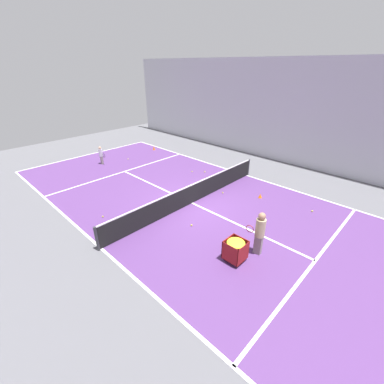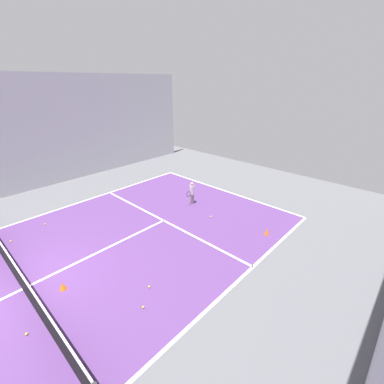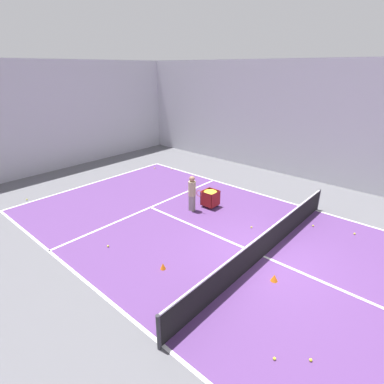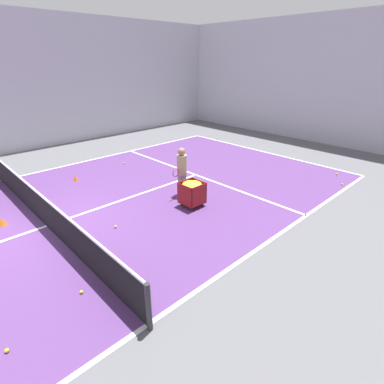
# 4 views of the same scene
# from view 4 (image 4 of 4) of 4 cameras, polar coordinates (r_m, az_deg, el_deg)

# --- Properties ---
(ground_plane) EXTENTS (32.21, 32.21, 0.00)m
(ground_plane) POSITION_cam_4_polar(r_m,az_deg,el_deg) (9.21, -25.89, -5.85)
(ground_plane) COLOR #5B5B60
(court_playing_area) EXTENTS (9.32, 20.87, 0.00)m
(court_playing_area) POSITION_cam_4_polar(r_m,az_deg,el_deg) (9.21, -25.89, -5.84)
(court_playing_area) COLOR #563370
(court_playing_area) RESTS_ON ground
(line_baseline_far) EXTENTS (9.32, 0.10, 0.00)m
(line_baseline_far) POSITION_cam_4_polar(r_m,az_deg,el_deg) (15.38, 13.43, 7.48)
(line_baseline_far) COLOR white
(line_baseline_far) RESTS_ON ground
(line_sideline_left) EXTENTS (0.10, 20.87, 0.00)m
(line_sideline_left) POSITION_cam_4_polar(r_m,az_deg,el_deg) (13.43, -32.54, 1.87)
(line_sideline_left) COLOR white
(line_sideline_left) RESTS_ON ground
(line_sideline_right) EXTENTS (0.10, 20.87, 0.00)m
(line_sideline_right) POSITION_cam_4_polar(r_m,az_deg,el_deg) (5.71, -8.59, -23.81)
(line_sideline_right) COLOR white
(line_sideline_right) RESTS_ON ground
(line_service_far) EXTENTS (9.32, 0.10, 0.00)m
(line_service_far) POSITION_cam_4_polar(r_m,az_deg,el_deg) (11.88, 0.71, 3.29)
(line_service_far) COLOR white
(line_service_far) RESTS_ON ground
(line_centre_service) EXTENTS (0.10, 11.48, 0.00)m
(line_centre_service) POSITION_cam_4_polar(r_m,az_deg,el_deg) (9.21, -25.90, -5.82)
(line_centre_service) COLOR white
(line_centre_service) RESTS_ON ground
(hall_enclosure_far) EXTENTS (16.66, 0.15, 6.31)m
(hall_enclosure_far) POSITION_cam_4_polar(r_m,az_deg,el_deg) (18.09, 21.44, 19.15)
(hall_enclosure_far) COLOR silver
(hall_enclosure_far) RESTS_ON ground
(tennis_net) EXTENTS (9.62, 0.10, 0.98)m
(tennis_net) POSITION_cam_4_polar(r_m,az_deg,el_deg) (8.99, -26.47, -3.03)
(tennis_net) COLOR #2D2D33
(tennis_net) RESTS_ON ground
(coach_at_net) EXTENTS (0.35, 0.66, 1.63)m
(coach_at_net) POSITION_cam_4_polar(r_m,az_deg,el_deg) (9.83, -1.96, 4.50)
(coach_at_net) COLOR gray
(coach_at_net) RESTS_ON ground
(ball_cart) EXTENTS (0.64, 0.64, 0.80)m
(ball_cart) POSITION_cam_4_polar(r_m,az_deg,el_deg) (9.16, 0.00, 0.59)
(ball_cart) COLOR maroon
(ball_cart) RESTS_ON ground
(training_cone_1) EXTENTS (0.21, 0.21, 0.22)m
(training_cone_1) POSITION_cam_4_polar(r_m,az_deg,el_deg) (9.82, -32.43, -4.73)
(training_cone_1) COLOR orange
(training_cone_1) RESTS_ON ground
(training_cone_2) EXTENTS (0.18, 0.18, 0.21)m
(training_cone_2) POSITION_cam_4_polar(r_m,az_deg,el_deg) (12.12, -21.31, 2.53)
(training_cone_2) COLOR orange
(training_cone_2) RESTS_ON ground
(tennis_ball_1) EXTENTS (0.07, 0.07, 0.07)m
(tennis_ball_1) POSITION_cam_4_polar(r_m,az_deg,el_deg) (12.19, 26.69, 1.33)
(tennis_ball_1) COLOR yellow
(tennis_ball_1) RESTS_ON ground
(tennis_ball_2) EXTENTS (0.07, 0.07, 0.07)m
(tennis_ball_2) POSITION_cam_4_polar(r_m,az_deg,el_deg) (8.45, -14.38, -6.42)
(tennis_ball_2) COLOR yellow
(tennis_ball_2) RESTS_ON ground
(tennis_ball_3) EXTENTS (0.07, 0.07, 0.07)m
(tennis_ball_3) POSITION_cam_4_polar(r_m,az_deg,el_deg) (17.61, 4.76, 10.23)
(tennis_ball_3) COLOR yellow
(tennis_ball_3) RESTS_ON ground
(tennis_ball_4) EXTENTS (0.07, 0.07, 0.07)m
(tennis_ball_4) POSITION_cam_4_polar(r_m,az_deg,el_deg) (13.18, 25.87, 3.08)
(tennis_ball_4) COLOR yellow
(tennis_ball_4) RESTS_ON ground
(tennis_ball_5) EXTENTS (0.07, 0.07, 0.07)m
(tennis_ball_5) POSITION_cam_4_polar(r_m,az_deg,el_deg) (6.55, -20.31, -17.43)
(tennis_ball_5) COLOR yellow
(tennis_ball_5) RESTS_ON ground
(tennis_ball_6) EXTENTS (0.07, 0.07, 0.07)m
(tennis_ball_6) POSITION_cam_4_polar(r_m,az_deg,el_deg) (13.49, -12.86, 5.38)
(tennis_ball_6) COLOR yellow
(tennis_ball_6) RESTS_ON ground
(tennis_ball_9) EXTENTS (0.07, 0.07, 0.07)m
(tennis_ball_9) POSITION_cam_4_polar(r_m,az_deg,el_deg) (6.04, -31.80, -24.28)
(tennis_ball_9) COLOR yellow
(tennis_ball_9) RESTS_ON ground
(tennis_ball_10) EXTENTS (0.07, 0.07, 0.07)m
(tennis_ball_10) POSITION_cam_4_polar(r_m,az_deg,el_deg) (10.89, -27.05, -1.31)
(tennis_ball_10) COLOR yellow
(tennis_ball_10) RESTS_ON ground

